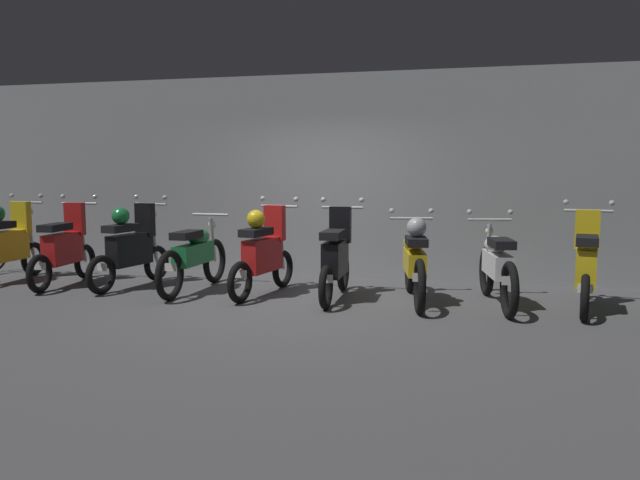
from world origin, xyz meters
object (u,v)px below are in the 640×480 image
(motorbike_slot_1, at_px, (64,249))
(motorbike_slot_7, at_px, (497,266))
(motorbike_slot_2, at_px, (131,247))
(motorbike_slot_3, at_px, (194,255))
(motorbike_slot_5, at_px, (336,258))
(motorbike_slot_8, at_px, (586,266))
(motorbike_slot_6, at_px, (414,261))
(motorbike_slot_4, at_px, (263,252))
(motorbike_slot_0, at_px, (7,244))

(motorbike_slot_1, relative_size, motorbike_slot_7, 0.87)
(motorbike_slot_2, distance_m, motorbike_slot_3, 1.00)
(motorbike_slot_7, bearing_deg, motorbike_slot_5, -177.03)
(motorbike_slot_5, relative_size, motorbike_slot_8, 1.00)
(motorbike_slot_2, relative_size, motorbike_slot_7, 0.86)
(motorbike_slot_5, relative_size, motorbike_slot_6, 0.87)
(motorbike_slot_4, relative_size, motorbike_slot_7, 0.86)
(motorbike_slot_1, height_order, motorbike_slot_3, motorbike_slot_1)
(motorbike_slot_7, bearing_deg, motorbike_slot_6, -176.89)
(motorbike_slot_3, bearing_deg, motorbike_slot_0, -179.41)
(motorbike_slot_2, bearing_deg, motorbike_slot_0, -177.86)
(motorbike_slot_2, bearing_deg, motorbike_slot_3, -2.51)
(motorbike_slot_0, xyz_separation_m, motorbike_slot_2, (2.00, 0.07, 0.00))
(motorbike_slot_0, xyz_separation_m, motorbike_slot_5, (5.00, -0.01, -0.04))
(motorbike_slot_0, height_order, motorbike_slot_6, motorbike_slot_0)
(motorbike_slot_0, height_order, motorbike_slot_7, motorbike_slot_0)
(motorbike_slot_6, bearing_deg, motorbike_slot_5, -177.17)
(motorbike_slot_2, xyz_separation_m, motorbike_slot_8, (6.00, 0.02, -0.04))
(motorbike_slot_0, bearing_deg, motorbike_slot_6, 0.39)
(motorbike_slot_5, distance_m, motorbike_slot_6, 1.00)
(motorbike_slot_0, bearing_deg, motorbike_slot_3, 0.59)
(motorbike_slot_0, distance_m, motorbike_slot_1, 1.00)
(motorbike_slot_0, height_order, motorbike_slot_5, same)
(motorbike_slot_3, height_order, motorbike_slot_8, motorbike_slot_8)
(motorbike_slot_3, xyz_separation_m, motorbike_slot_5, (2.00, -0.04, 0.04))
(motorbike_slot_2, height_order, motorbike_slot_3, motorbike_slot_2)
(motorbike_slot_8, bearing_deg, motorbike_slot_7, -179.95)
(motorbike_slot_7, bearing_deg, motorbike_slot_4, -178.66)
(motorbike_slot_3, distance_m, motorbike_slot_4, 1.01)
(motorbike_slot_2, xyz_separation_m, motorbike_slot_3, (1.00, -0.04, -0.08))
(motorbike_slot_1, height_order, motorbike_slot_8, same)
(motorbike_slot_5, height_order, motorbike_slot_7, motorbike_slot_5)
(motorbike_slot_4, relative_size, motorbike_slot_6, 0.87)
(motorbike_slot_1, bearing_deg, motorbike_slot_3, 1.77)
(motorbike_slot_1, bearing_deg, motorbike_slot_6, 0.82)
(motorbike_slot_2, relative_size, motorbike_slot_3, 0.86)
(motorbike_slot_1, relative_size, motorbike_slot_6, 0.87)
(motorbike_slot_6, bearing_deg, motorbike_slot_2, 179.52)
(motorbike_slot_1, bearing_deg, motorbike_slot_8, 1.04)
(motorbike_slot_1, xyz_separation_m, motorbike_slot_5, (4.00, 0.02, 0.00))
(motorbike_slot_3, relative_size, motorbike_slot_7, 1.01)
(motorbike_slot_6, height_order, motorbike_slot_8, motorbike_slot_8)
(motorbike_slot_4, xyz_separation_m, motorbike_slot_7, (2.99, 0.07, -0.08))
(motorbike_slot_3, bearing_deg, motorbike_slot_7, 0.92)
(motorbike_slot_1, xyz_separation_m, motorbike_slot_7, (5.99, 0.13, -0.04))
(motorbike_slot_2, distance_m, motorbike_slot_7, 4.99)
(motorbike_slot_0, xyz_separation_m, motorbike_slot_7, (6.99, 0.10, -0.08))
(motorbike_slot_7, bearing_deg, motorbike_slot_2, -179.77)
(motorbike_slot_4, bearing_deg, motorbike_slot_6, 0.46)
(motorbike_slot_3, height_order, motorbike_slot_7, motorbike_slot_7)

